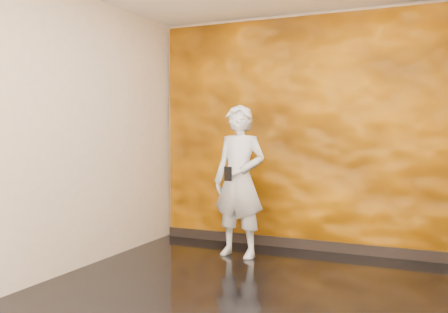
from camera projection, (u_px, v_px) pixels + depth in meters
room at (257, 132)px, 4.08m from camera, size 4.02×4.02×2.81m
feature_wall at (315, 133)px, 5.86m from camera, size 3.90×0.06×2.75m
baseboard at (313, 245)px, 5.90m from camera, size 3.90×0.04×0.12m
man at (239, 181)px, 5.58m from camera, size 0.66×0.47×1.70m
phone at (228, 174)px, 5.40m from camera, size 0.09×0.02×0.16m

